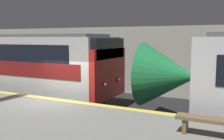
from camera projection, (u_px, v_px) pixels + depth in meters
The scene contains 4 objects.
ground_plane at pixel (56, 126), 10.36m from camera, with size 120.00×120.00×0.00m, color black.
platform at pixel (13, 129), 8.42m from camera, with size 40.00×4.23×1.13m.
station_rear_barrier at pixel (126, 60), 16.34m from camera, with size 50.00×0.15×4.14m.
platform_bench at pixel (208, 122), 6.26m from camera, with size 1.50×0.40×0.45m.
Camera 1 is at (6.49, -7.95, 3.46)m, focal length 42.00 mm.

